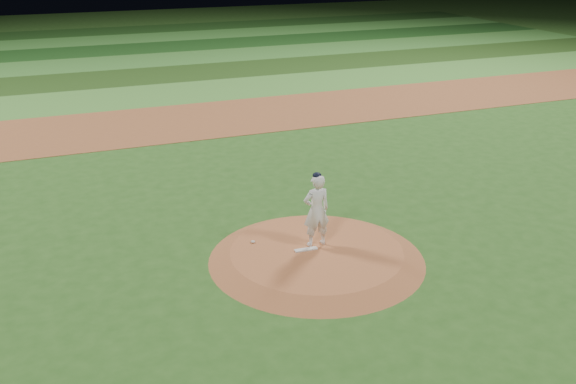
{
  "coord_description": "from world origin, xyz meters",
  "views": [
    {
      "loc": [
        -5.95,
        -13.28,
        7.7
      ],
      "look_at": [
        0.0,
        2.0,
        1.1
      ],
      "focal_mm": 40.0,
      "sensor_mm": 36.0,
      "label": 1
    }
  ],
  "objects_px": {
    "pitchers_mound": "(316,255)",
    "pitching_rubber": "(306,249)",
    "rosin_bag": "(253,242)",
    "pitcher_on_mound": "(316,210)"
  },
  "relations": [
    {
      "from": "pitchers_mound",
      "to": "pitcher_on_mound",
      "type": "xyz_separation_m",
      "value": [
        0.11,
        0.31,
        1.1
      ]
    },
    {
      "from": "pitching_rubber",
      "to": "pitcher_on_mound",
      "type": "distance_m",
      "value": 1.04
    },
    {
      "from": "pitching_rubber",
      "to": "pitcher_on_mound",
      "type": "height_order",
      "value": "pitcher_on_mound"
    },
    {
      "from": "pitchers_mound",
      "to": "pitcher_on_mound",
      "type": "bearing_deg",
      "value": 70.13
    },
    {
      "from": "pitchers_mound",
      "to": "pitching_rubber",
      "type": "distance_m",
      "value": 0.3
    },
    {
      "from": "pitching_rubber",
      "to": "pitcher_on_mound",
      "type": "relative_size",
      "value": 0.3
    },
    {
      "from": "pitchers_mound",
      "to": "rosin_bag",
      "type": "relative_size",
      "value": 50.04
    },
    {
      "from": "pitchers_mound",
      "to": "pitching_rubber",
      "type": "xyz_separation_m",
      "value": [
        -0.24,
        0.12,
        0.14
      ]
    },
    {
      "from": "pitching_rubber",
      "to": "pitchers_mound",
      "type": "bearing_deg",
      "value": -23.98
    },
    {
      "from": "rosin_bag",
      "to": "pitcher_on_mound",
      "type": "bearing_deg",
      "value": -25.31
    }
  ]
}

